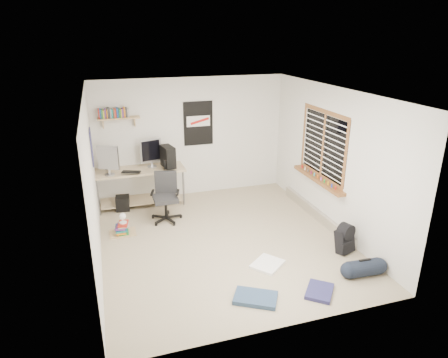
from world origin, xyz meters
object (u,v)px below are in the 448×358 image
object	(u,v)px
office_chair	(165,196)
backpack	(345,241)
duffel_bag	(364,267)
book_stack	(122,226)
desk	(140,187)

from	to	relation	value
office_chair	backpack	world-z (taller)	office_chair
office_chair	duffel_bag	bearing A→B (deg)	-31.96
duffel_bag	office_chair	bearing A→B (deg)	135.63
duffel_bag	book_stack	size ratio (longest dim) A/B	1.05
book_stack	duffel_bag	bearing A→B (deg)	-36.17
desk	office_chair	world-z (taller)	office_chair
desk	duffel_bag	world-z (taller)	desk
desk	backpack	world-z (taller)	desk
office_chair	book_stack	world-z (taller)	office_chair
desk	office_chair	size ratio (longest dim) A/B	1.94
office_chair	duffel_bag	size ratio (longest dim) A/B	1.88
duffel_bag	book_stack	distance (m)	4.04
desk	duffel_bag	bearing A→B (deg)	-46.61
desk	backpack	distance (m)	4.14
desk	book_stack	distance (m)	1.32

